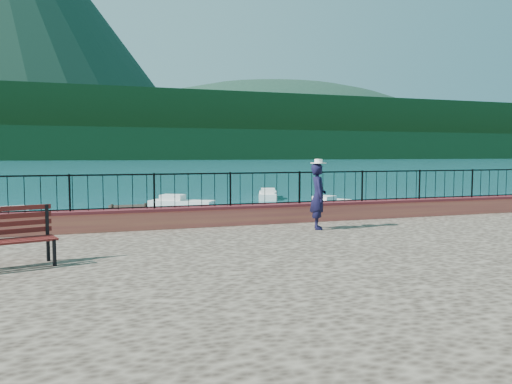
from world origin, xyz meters
TOP-DOWN VIEW (x-y plane):
  - ground at (0.00, 0.00)m, footprint 2000.00×2000.00m
  - parapet at (0.00, 3.70)m, footprint 28.00×0.46m
  - railing at (0.00, 3.70)m, footprint 27.00×0.05m
  - dock at (-2.00, 12.00)m, footprint 2.00×16.00m
  - far_forest at (0.00, 300.00)m, footprint 900.00×60.00m
  - foothills at (0.00, 360.00)m, footprint 900.00×120.00m
  - companion_hill at (220.00, 560.00)m, footprint 448.00×384.00m
  - person at (1.81, 2.21)m, footprint 0.63×0.77m
  - hat at (1.81, 2.21)m, footprint 0.44×0.44m
  - boat_0 at (-3.13, 9.47)m, footprint 3.59×3.02m
  - boat_1 at (4.75, 10.35)m, footprint 4.39×1.62m
  - boat_2 at (9.84, 17.02)m, footprint 3.82×3.20m
  - boat_3 at (-7.07, 16.21)m, footprint 3.48×2.21m
  - boat_4 at (1.39, 20.35)m, footprint 4.06×3.25m
  - boat_5 at (8.67, 24.52)m, footprint 2.63×4.27m

SIDE VIEW (x-z plane):
  - ground at x=0.00m, z-range 0.00..0.00m
  - companion_hill at x=220.00m, z-range -90.00..90.00m
  - dock at x=-2.00m, z-range 0.00..0.30m
  - boat_0 at x=-3.13m, z-range 0.00..0.80m
  - boat_1 at x=4.75m, z-range 0.00..0.80m
  - boat_2 at x=9.84m, z-range 0.00..0.80m
  - boat_3 at x=-7.07m, z-range 0.00..0.80m
  - boat_4 at x=1.39m, z-range 0.00..0.80m
  - boat_5 at x=8.67m, z-range 0.00..0.80m
  - parapet at x=0.00m, z-range 1.20..1.78m
  - person at x=1.81m, z-range 1.20..3.03m
  - railing at x=0.00m, z-range 1.78..2.73m
  - hat at x=1.81m, z-range 3.03..3.15m
  - far_forest at x=0.00m, z-range 0.00..18.00m
  - foothills at x=0.00m, z-range 0.00..44.00m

